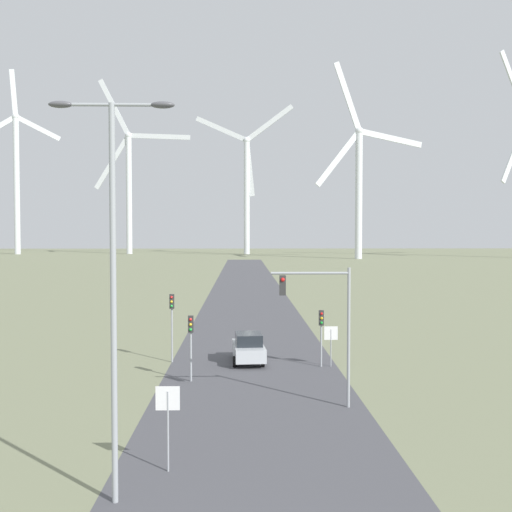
# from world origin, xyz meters

# --- Properties ---
(road_surface) EXTENTS (10.00, 240.00, 0.01)m
(road_surface) POSITION_xyz_m (0.00, 48.00, 0.00)
(road_surface) COLOR #47474C
(road_surface) RESTS_ON ground
(streetlamp) EXTENTS (3.63, 0.32, 11.74)m
(streetlamp) POSITION_xyz_m (-4.41, 5.52, 7.23)
(streetlamp) COLOR #93999E
(streetlamp) RESTS_ON ground
(stop_sign_near) EXTENTS (0.81, 0.07, 2.87)m
(stop_sign_near) POSITION_xyz_m (-3.13, 7.77, 2.01)
(stop_sign_near) COLOR #93999E
(stop_sign_near) RESTS_ON ground
(stop_sign_far) EXTENTS (0.81, 0.07, 2.41)m
(stop_sign_far) POSITION_xyz_m (4.62, 23.28, 1.68)
(stop_sign_far) COLOR #93999E
(stop_sign_far) RESTS_ON ground
(traffic_light_post_near_left) EXTENTS (0.28, 0.34, 3.53)m
(traffic_light_post_near_left) POSITION_xyz_m (-3.41, 19.92, 2.60)
(traffic_light_post_near_left) COLOR #93999E
(traffic_light_post_near_left) RESTS_ON ground
(traffic_light_post_near_right) EXTENTS (0.28, 0.34, 3.37)m
(traffic_light_post_near_right) POSITION_xyz_m (4.03, 23.23, 2.48)
(traffic_light_post_near_right) COLOR #93999E
(traffic_light_post_near_right) RESTS_ON ground
(traffic_light_post_mid_left) EXTENTS (0.28, 0.34, 4.21)m
(traffic_light_post_mid_left) POSITION_xyz_m (-4.98, 24.72, 3.08)
(traffic_light_post_mid_left) COLOR #93999E
(traffic_light_post_mid_left) RESTS_ON ground
(traffic_light_mast_overhead) EXTENTS (3.61, 0.34, 6.39)m
(traffic_light_mast_overhead) POSITION_xyz_m (3.01, 14.97, 4.44)
(traffic_light_mast_overhead) COLOR #93999E
(traffic_light_mast_overhead) RESTS_ON ground
(car_approaching) EXTENTS (2.08, 4.22, 1.83)m
(car_approaching) POSITION_xyz_m (-0.27, 24.50, 0.91)
(car_approaching) COLOR #B7BCC1
(car_approaching) RESTS_ON ground
(wind_turbine_far_left) EXTENTS (30.23, 9.05, 69.60)m
(wind_turbine_far_left) POSITION_xyz_m (-86.12, 217.48, 31.22)
(wind_turbine_far_left) COLOR silver
(wind_turbine_far_left) RESTS_ON ground
(wind_turbine_left) EXTENTS (37.55, 4.77, 67.23)m
(wind_turbine_left) POSITION_xyz_m (-44.25, 220.15, 28.84)
(wind_turbine_left) COLOR silver
(wind_turbine_left) RESTS_ON ground
(wind_turbine_center) EXTENTS (37.07, 6.09, 56.19)m
(wind_turbine_center) POSITION_xyz_m (1.09, 215.50, 27.12)
(wind_turbine_center) COLOR silver
(wind_turbine_center) RESTS_ON ground
(wind_turbine_right) EXTENTS (35.20, 9.36, 60.21)m
(wind_turbine_right) POSITION_xyz_m (35.50, 173.17, 25.30)
(wind_turbine_right) COLOR silver
(wind_turbine_right) RESTS_ON ground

